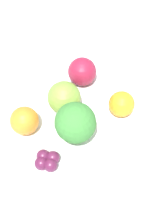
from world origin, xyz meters
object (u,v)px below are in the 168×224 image
grape_cluster (47,161)px  napkin (109,30)px  bowl (84,123)px  orange_front (122,104)px  broccoli (75,123)px  apple_green (64,98)px  orange_back (25,121)px  apple_red (82,72)px

grape_cluster → napkin: size_ratio=0.21×
bowl → orange_front: bearing=-20.5°
bowl → broccoli: broccoli is taller
broccoli → orange_front: 0.09m
bowl → napkin: size_ratio=1.34×
apple_green → grape_cluster: apple_green is taller
broccoli → orange_back: 0.08m
apple_red → grape_cluster: 0.16m
apple_red → orange_back: bearing=-159.8°
apple_red → grape_cluster: apple_red is taller
orange_front → apple_red: bearing=105.3°
bowl → broccoli: bearing=-134.4°
orange_front → bowl: bearing=159.5°
napkin → grape_cluster: bearing=-135.7°
apple_green → napkin: apple_green is taller
bowl → napkin: (0.16, 0.19, -0.02)m
apple_red → napkin: 0.20m
broccoli → napkin: broccoli is taller
bowl → apple_red: (0.03, 0.06, 0.04)m
orange_front → napkin: (0.11, 0.21, -0.06)m
apple_red → apple_green: bearing=-144.6°
apple_green → orange_front: size_ratio=1.28×
bowl → orange_back: bearing=166.8°
orange_front → grape_cluster: (-0.14, -0.03, -0.01)m
bowl → broccoli: (-0.03, -0.03, 0.06)m
broccoli → apple_green: size_ratio=1.41×
apple_red → apple_green: (-0.05, -0.04, 0.00)m
apple_red → grape_cluster: bearing=-135.7°
orange_front → grape_cluster: bearing=-168.6°
apple_red → orange_front: bearing=-74.7°
grape_cluster → napkin: (0.25, 0.24, -0.05)m
apple_red → orange_back: (-0.12, -0.04, -0.00)m
grape_cluster → broccoli: bearing=17.9°
orange_back → broccoli: bearing=-41.4°
orange_front → orange_back: orange_back is taller
broccoli → orange_front: (0.08, 0.01, -0.02)m
orange_front → broccoli: bearing=-173.0°
broccoli → orange_back: (-0.06, 0.05, -0.02)m
apple_green → orange_back: 0.07m
bowl → grape_cluster: bearing=-150.2°
napkin → apple_red: bearing=-135.8°
apple_red → orange_front: 0.09m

